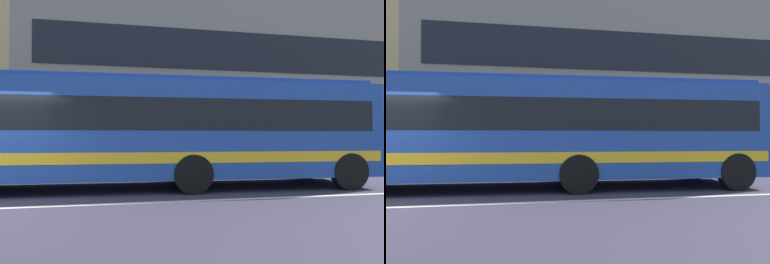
{
  "view_description": "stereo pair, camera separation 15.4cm",
  "coord_description": "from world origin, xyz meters",
  "views": [
    {
      "loc": [
        3.06,
        -7.09,
        1.43
      ],
      "look_at": [
        4.8,
        1.97,
        1.59
      ],
      "focal_mm": 30.02,
      "sensor_mm": 36.0,
      "label": 1
    },
    {
      "loc": [
        3.21,
        -7.12,
        1.43
      ],
      "look_at": [
        4.8,
        1.97,
        1.59
      ],
      "focal_mm": 30.02,
      "sensor_mm": 36.0,
      "label": 2
    }
  ],
  "objects": [
    {
      "name": "apartment_block_right",
      "position": [
        9.77,
        14.08,
        5.09
      ],
      "size": [
        24.32,
        10.64,
        10.18
      ],
      "color": "gray",
      "rests_on": "ground_plane"
    },
    {
      "name": "transit_bus",
      "position": [
        3.91,
        2.07,
        1.68
      ],
      "size": [
        12.27,
        3.02,
        3.03
      ],
      "color": "#214699",
      "rests_on": "ground_plane"
    }
  ]
}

